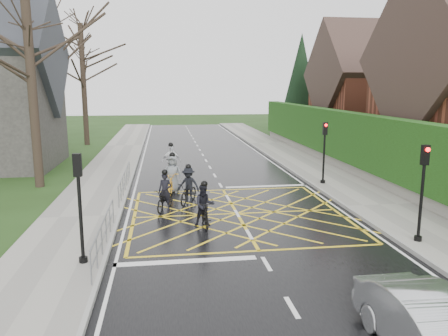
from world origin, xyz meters
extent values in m
plane|color=#1B3210|center=(0.00, 0.00, 0.00)|extent=(120.00, 120.00, 0.00)
cube|color=black|center=(0.00, 0.00, 0.01)|extent=(9.00, 80.00, 0.01)
cube|color=gray|center=(6.00, 0.00, 0.07)|extent=(3.00, 80.00, 0.15)
cube|color=gray|center=(-6.00, 0.00, 0.07)|extent=(3.00, 80.00, 0.15)
cube|color=slate|center=(7.75, 6.00, 0.35)|extent=(0.50, 38.00, 0.70)
cube|color=#1B380F|center=(7.75, 6.00, 2.10)|extent=(0.90, 38.00, 2.80)
cube|color=brown|center=(14.75, 18.00, 3.00)|extent=(9.00, 8.00, 6.00)
cube|color=#362620|center=(14.75, 18.00, 5.90)|extent=(9.80, 8.80, 8.80)
cube|color=brown|center=(17.45, 18.00, 8.50)|extent=(0.70, 0.70, 1.60)
cylinder|color=black|center=(10.75, 26.00, 0.60)|extent=(0.50, 0.50, 1.20)
cone|color=black|center=(10.75, 26.00, 5.00)|extent=(4.60, 4.60, 10.00)
cylinder|color=black|center=(-9.00, 6.00, 5.50)|extent=(0.44, 0.44, 11.00)
cylinder|color=black|center=(-10.00, 14.00, 6.00)|extent=(0.44, 0.44, 12.00)
cylinder|color=black|center=(-9.30, 22.00, 5.00)|extent=(0.44, 0.44, 10.00)
cylinder|color=slate|center=(-4.65, -3.50, 1.00)|extent=(0.05, 5.00, 0.05)
cylinder|color=slate|center=(-4.65, -3.50, 0.55)|extent=(0.04, 5.00, 0.04)
cylinder|color=slate|center=(-4.65, -6.00, 0.50)|extent=(0.04, 0.04, 1.00)
cylinder|color=slate|center=(-4.65, -1.00, 0.50)|extent=(0.04, 0.04, 1.00)
cylinder|color=slate|center=(-4.65, 4.00, 1.00)|extent=(0.05, 6.00, 0.05)
cylinder|color=slate|center=(-4.65, 4.00, 0.55)|extent=(0.04, 6.00, 0.04)
cylinder|color=slate|center=(-4.65, 1.00, 0.50)|extent=(0.04, 0.04, 1.00)
cylinder|color=slate|center=(-4.65, 7.00, 0.50)|extent=(0.04, 0.04, 1.00)
cylinder|color=black|center=(5.10, 4.20, 1.50)|extent=(0.10, 0.10, 3.00)
cylinder|color=black|center=(5.10, 4.20, 0.15)|extent=(0.24, 0.24, 0.30)
cube|color=black|center=(5.10, 4.20, 2.90)|extent=(0.22, 0.16, 0.62)
sphere|color=#FF0C0C|center=(5.10, 4.08, 3.08)|extent=(0.14, 0.14, 0.14)
cylinder|color=black|center=(5.10, -4.20, 1.50)|extent=(0.10, 0.10, 3.00)
cylinder|color=black|center=(5.10, -4.20, 0.15)|extent=(0.24, 0.24, 0.30)
cube|color=black|center=(5.10, -4.20, 2.90)|extent=(0.22, 0.16, 0.62)
sphere|color=#FF0C0C|center=(5.10, -4.32, 3.08)|extent=(0.14, 0.14, 0.14)
cylinder|color=black|center=(-5.10, -4.50, 1.50)|extent=(0.10, 0.10, 3.00)
cylinder|color=black|center=(-5.10, -4.50, 0.15)|extent=(0.24, 0.24, 0.30)
cube|color=black|center=(-5.10, -4.50, 2.90)|extent=(0.22, 0.16, 0.62)
sphere|color=#FF0C0C|center=(-5.10, -4.38, 3.08)|extent=(0.14, 0.14, 0.14)
imported|color=black|center=(-2.79, 0.92, 0.45)|extent=(1.15, 1.82, 0.90)
imported|color=black|center=(-2.79, 1.02, 0.77)|extent=(0.65, 0.54, 1.53)
sphere|color=black|center=(-2.79, 1.02, 1.55)|extent=(0.24, 0.24, 0.24)
imported|color=black|center=(-1.41, -1.40, 0.50)|extent=(0.54, 1.68, 1.00)
imported|color=black|center=(-1.41, -1.30, 0.76)|extent=(0.77, 0.61, 1.52)
sphere|color=black|center=(-1.41, -1.30, 1.54)|extent=(0.24, 0.24, 0.24)
imported|color=black|center=(-1.79, 1.87, 0.46)|extent=(1.26, 1.84, 0.92)
imported|color=black|center=(-1.79, 1.97, 0.78)|extent=(1.15, 0.94, 1.55)
sphere|color=black|center=(-1.79, 1.97, 1.57)|extent=(0.24, 0.24, 0.24)
imported|color=black|center=(-2.42, 7.48, 0.57)|extent=(0.59, 1.92, 1.15)
imported|color=silver|center=(-2.42, 7.58, 0.88)|extent=(1.04, 0.46, 1.76)
sphere|color=black|center=(-2.42, 7.58, 1.78)|extent=(0.28, 0.28, 0.28)
imported|color=gold|center=(-2.42, 3.78, 0.52)|extent=(1.04, 2.08, 1.05)
imported|color=slate|center=(-2.42, 3.88, 0.89)|extent=(0.95, 0.71, 1.77)
sphere|color=black|center=(-2.42, 3.88, 1.79)|extent=(0.28, 0.28, 0.28)
imported|color=#B9BDC1|center=(1.92, -9.84, 0.64)|extent=(1.44, 3.91, 1.28)
camera|label=1|loc=(-2.80, -16.37, 4.98)|focal=35.00mm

